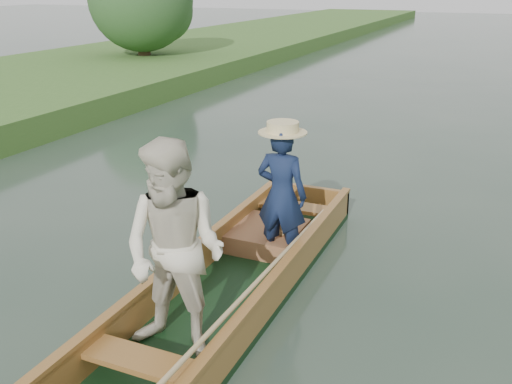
% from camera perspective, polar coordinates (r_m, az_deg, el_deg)
% --- Properties ---
extents(ground, '(120.00, 120.00, 0.00)m').
position_cam_1_polar(ground, '(6.00, -2.33, -10.39)').
color(ground, '#283D30').
rests_on(ground, ground).
extents(punt, '(1.12, 5.25, 1.94)m').
position_cam_1_polar(punt, '(5.43, -3.50, -5.94)').
color(punt, black).
rests_on(punt, ground).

